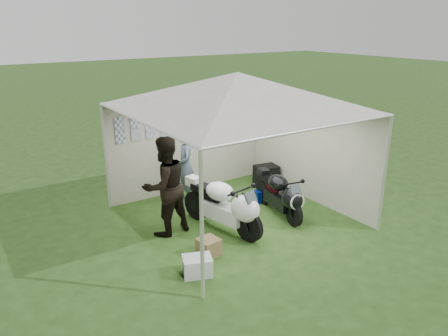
{
  "coord_description": "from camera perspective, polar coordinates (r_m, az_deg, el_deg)",
  "views": [
    {
      "loc": [
        -4.79,
        -6.78,
        3.9
      ],
      "look_at": [
        -0.07,
        0.35,
        1.02
      ],
      "focal_mm": 35.0,
      "sensor_mm": 36.0,
      "label": 1
    }
  ],
  "objects": [
    {
      "name": "ground",
      "position": [
        9.17,
        1.59,
        -6.54
      ],
      "size": [
        80.0,
        80.0,
        0.0
      ],
      "primitive_type": "plane",
      "color": "#284818",
      "rests_on": "ground"
    },
    {
      "name": "canopy_tent",
      "position": [
        8.44,
        1.62,
        9.58
      ],
      "size": [
        5.66,
        5.66,
        3.0
      ],
      "color": "silver",
      "rests_on": "ground"
    },
    {
      "name": "motorcycle_white",
      "position": [
        8.41,
        0.22,
        -4.82
      ],
      "size": [
        0.73,
        2.0,
        1.0
      ],
      "rotation": [
        0.0,
        0.0,
        0.22
      ],
      "color": "black",
      "rests_on": "ground"
    },
    {
      "name": "motorcycle_black",
      "position": [
        9.17,
        7.46,
        -3.39
      ],
      "size": [
        0.59,
        1.77,
        0.88
      ],
      "rotation": [
        0.0,
        0.0,
        -0.18
      ],
      "color": "black",
      "rests_on": "ground"
    },
    {
      "name": "paddock_stand",
      "position": [
        9.95,
        5.03,
        -3.69
      ],
      "size": [
        0.39,
        0.29,
        0.27
      ],
      "primitive_type": "cube",
      "rotation": [
        0.0,
        0.0,
        -0.18
      ],
      "color": "#092AB4",
      "rests_on": "ground"
    },
    {
      "name": "person_dark_jacket",
      "position": [
        8.27,
        -7.74,
        -2.36
      ],
      "size": [
        1.03,
        0.85,
        1.93
      ],
      "primitive_type": "imported",
      "rotation": [
        0.0,
        0.0,
        3.28
      ],
      "color": "black",
      "rests_on": "ground"
    },
    {
      "name": "person_blue_jacket",
      "position": [
        9.75,
        -5.01,
        0.2
      ],
      "size": [
        0.6,
        0.71,
        1.66
      ],
      "primitive_type": "imported",
      "rotation": [
        0.0,
        0.0,
        -1.96
      ],
      "color": "slate",
      "rests_on": "ground"
    },
    {
      "name": "equipment_box",
      "position": [
        10.83,
        5.53,
        -1.06
      ],
      "size": [
        0.6,
        0.51,
        0.54
      ],
      "primitive_type": "cube",
      "rotation": [
        0.0,
        0.0,
        -0.15
      ],
      "color": "black",
      "rests_on": "ground"
    },
    {
      "name": "crate_0",
      "position": [
        7.22,
        -3.5,
        -12.65
      ],
      "size": [
        0.56,
        0.5,
        0.31
      ],
      "primitive_type": "cube",
      "rotation": [
        0.0,
        0.0,
        -0.37
      ],
      "color": "silver",
      "rests_on": "ground"
    },
    {
      "name": "crate_1",
      "position": [
        7.76,
        -2.03,
        -10.27
      ],
      "size": [
        0.38,
        0.38,
        0.31
      ],
      "primitive_type": "cube",
      "rotation": [
        0.0,
        0.0,
        0.12
      ],
      "color": "brown",
      "rests_on": "ground"
    }
  ]
}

